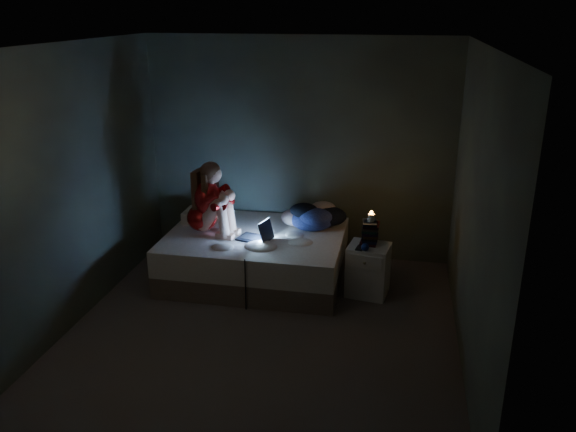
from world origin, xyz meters
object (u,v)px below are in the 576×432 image
(bed, at_px, (256,256))
(laptop, at_px, (254,229))
(nightstand, at_px, (368,270))
(phone, at_px, (361,248))
(woman, at_px, (201,197))
(candle, at_px, (371,217))

(bed, relative_size, laptop, 5.49)
(nightstand, relative_size, phone, 3.95)
(woman, bearing_deg, phone, 3.97)
(woman, height_order, candle, woman)
(bed, relative_size, woman, 2.33)
(woman, distance_m, candle, 1.84)
(woman, height_order, nightstand, woman)
(woman, xyz_separation_m, nightstand, (1.84, -0.09, -0.66))
(bed, height_order, woman, woman)
(nightstand, distance_m, phone, 0.31)
(bed, bearing_deg, laptop, -80.05)
(woman, relative_size, laptop, 2.35)
(woman, distance_m, phone, 1.82)
(candle, bearing_deg, nightstand, -91.15)
(bed, distance_m, laptop, 0.42)
(bed, relative_size, candle, 23.99)
(bed, height_order, laptop, laptop)
(bed, bearing_deg, phone, -12.37)
(laptop, xyz_separation_m, nightstand, (1.23, 0.01, -0.37))
(nightstand, bearing_deg, woman, -174.16)
(bed, xyz_separation_m, woman, (-0.58, -0.06, 0.68))
(laptop, distance_m, nightstand, 1.28)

